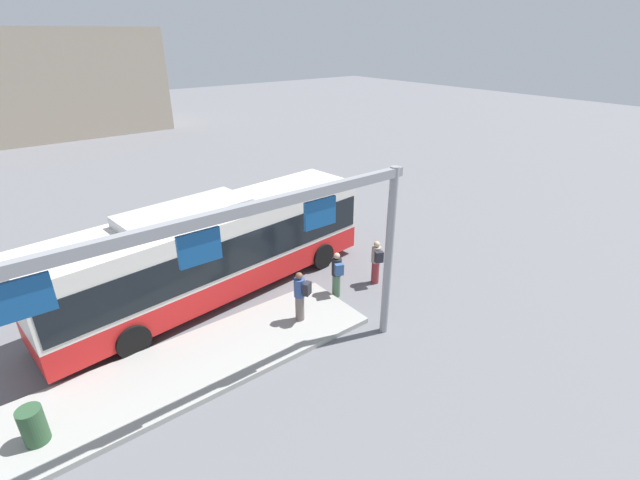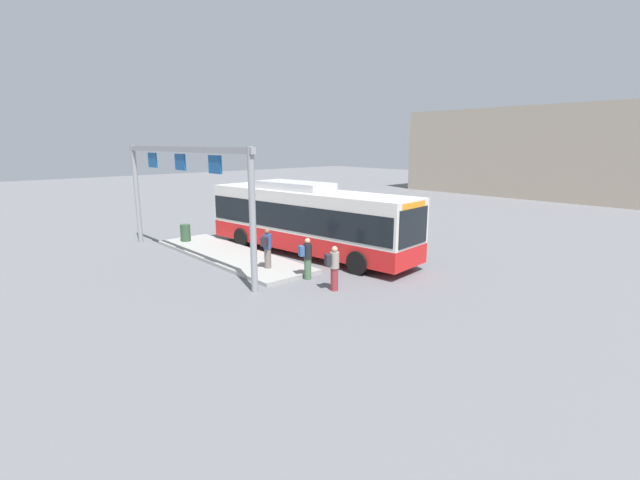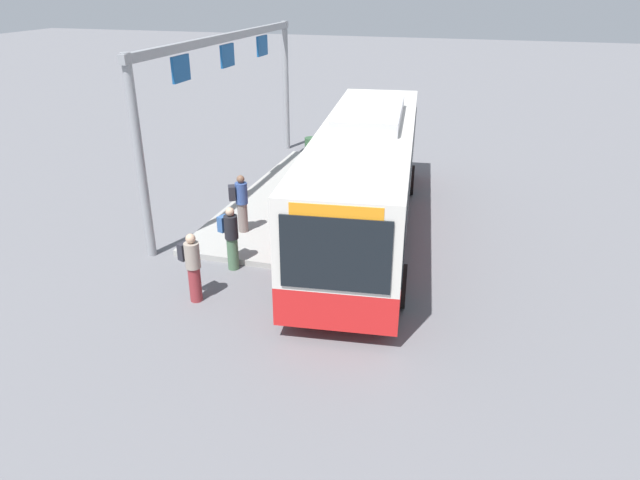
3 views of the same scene
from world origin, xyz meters
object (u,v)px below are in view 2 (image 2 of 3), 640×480
Objects in this scene: person_waiting_near at (334,267)px; person_waiting_mid at (267,247)px; bus_main at (307,217)px; trash_bin at (185,233)px; person_boarding at (307,258)px.

person_waiting_mid is (-3.61, -0.38, 0.16)m from person_waiting_near.
trash_bin is at bearing -156.81° from bus_main.
person_waiting_near is 3.63m from person_waiting_mid.
person_waiting_near is at bearing -37.23° from bus_main.
bus_main is 7.01× the size of person_boarding.
trash_bin is (-10.89, -0.55, -0.28)m from person_waiting_near.
person_boarding is 1.00× the size of person_waiting_near.
person_boarding is 1.71m from person_waiting_near.
person_boarding and person_waiting_near have the same top height.
bus_main reaches higher than person_waiting_near.
person_waiting_mid is at bearing 126.77° from person_boarding.
trash_bin is (-7.27, -0.17, -0.44)m from person_waiting_mid.
bus_main is 7.01× the size of person_waiting_near.
bus_main is 7.05m from trash_bin.
person_waiting_near reaches higher than trash_bin.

